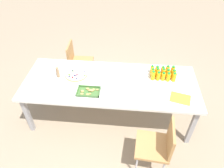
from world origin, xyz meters
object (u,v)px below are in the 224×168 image
at_px(juice_bottle_5, 174,74).
at_px(juice_bottle_9, 153,73).
at_px(juice_bottle_2, 163,70).
at_px(napkin_stack, 31,85).
at_px(juice_bottle_11, 168,77).
at_px(juice_bottle_14, 153,76).
at_px(juice_bottle_4, 152,70).
at_px(juice_bottle_8, 157,73).
at_px(juice_bottle_12, 163,76).
at_px(plate_stack, 113,76).
at_px(snack_tray, 89,92).
at_px(juice_bottle_1, 167,70).
at_px(fruit_pizza, 76,74).
at_px(juice_bottle_3, 157,70).
at_px(party_table, 110,85).
at_px(juice_bottle_0, 173,70).
at_px(chair_near_right, 78,60).
at_px(juice_bottle_10, 174,77).
at_px(cardboard_tube, 58,72).
at_px(juice_bottle_13, 158,76).
at_px(chair_far_left, 159,145).
at_px(juice_bottle_7, 163,73).

distance_m(juice_bottle_5, juice_bottle_9, 0.31).
relative_size(juice_bottle_2, napkin_stack, 0.90).
height_order(juice_bottle_11, juice_bottle_14, juice_bottle_14).
height_order(juice_bottle_4, juice_bottle_11, juice_bottle_11).
height_order(juice_bottle_8, juice_bottle_12, juice_bottle_8).
relative_size(juice_bottle_8, plate_stack, 0.74).
bearing_deg(snack_tray, juice_bottle_1, -155.05).
height_order(juice_bottle_12, fruit_pizza, juice_bottle_12).
distance_m(juice_bottle_12, fruit_pizza, 1.28).
bearing_deg(juice_bottle_3, party_table, 20.99).
bearing_deg(juice_bottle_0, chair_near_right, -18.21).
relative_size(juice_bottle_1, juice_bottle_3, 1.04).
distance_m(juice_bottle_10, fruit_pizza, 1.43).
distance_m(juice_bottle_4, cardboard_tube, 1.40).
bearing_deg(party_table, juice_bottle_8, -164.67).
distance_m(juice_bottle_9, juice_bottle_13, 0.11).
bearing_deg(chair_far_left, juice_bottle_5, -9.26).
bearing_deg(juice_bottle_13, juice_bottle_8, -84.08).
xyz_separation_m(juice_bottle_1, napkin_stack, (1.95, 0.44, -0.06)).
distance_m(party_table, juice_bottle_14, 0.63).
relative_size(party_table, juice_bottle_11, 18.07).
height_order(juice_bottle_7, napkin_stack, juice_bottle_7).
relative_size(party_table, napkin_stack, 16.69).
height_order(snack_tray, plate_stack, snack_tray).
relative_size(juice_bottle_5, juice_bottle_11, 1.01).
bearing_deg(juice_bottle_14, snack_tray, 22.19).
xyz_separation_m(juice_bottle_2, juice_bottle_4, (0.16, -0.01, -0.00)).
distance_m(chair_near_right, juice_bottle_3, 1.49).
bearing_deg(juice_bottle_11, chair_far_left, 79.90).
height_order(juice_bottle_2, cardboard_tube, cardboard_tube).
distance_m(juice_bottle_0, juice_bottle_3, 0.23).
relative_size(chair_near_right, juice_bottle_0, 5.95).
xyz_separation_m(juice_bottle_1, juice_bottle_2, (0.07, 0.01, -0.00)).
bearing_deg(chair_far_left, juice_bottle_11, -5.44).
relative_size(party_table, plate_stack, 12.27).
distance_m(chair_near_right, juice_bottle_7, 1.59).
bearing_deg(juice_bottle_1, snack_tray, 24.95).
bearing_deg(juice_bottle_7, juice_bottle_9, 1.69).
relative_size(chair_far_left, juice_bottle_2, 6.15).
bearing_deg(juice_bottle_3, juice_bottle_2, -179.41).
xyz_separation_m(fruit_pizza, napkin_stack, (0.59, 0.29, -0.01)).
bearing_deg(cardboard_tube, juice_bottle_11, -177.65).
bearing_deg(juice_bottle_10, napkin_stack, 8.01).
bearing_deg(juice_bottle_4, juice_bottle_13, 117.87).
relative_size(chair_near_right, juice_bottle_13, 5.89).
xyz_separation_m(juice_bottle_1, cardboard_tube, (1.61, 0.23, 0.02)).
distance_m(juice_bottle_8, juice_bottle_9, 0.07).
relative_size(juice_bottle_2, juice_bottle_12, 1.01).
bearing_deg(juice_bottle_8, juice_bottle_4, -47.84).
bearing_deg(plate_stack, juice_bottle_3, -167.60).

